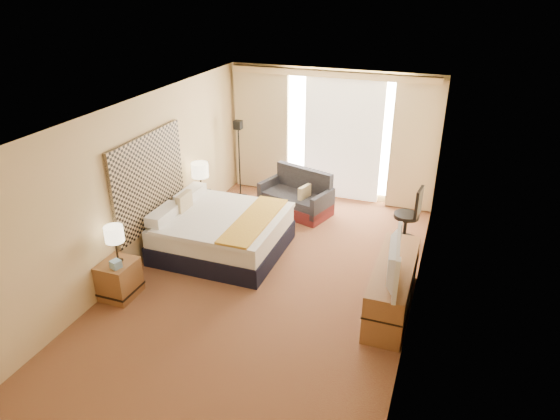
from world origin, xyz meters
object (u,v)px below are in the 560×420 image
(loveseat, at_px, (297,199))
(floor_lamp, at_px, (239,144))
(lamp_left, at_px, (114,235))
(bed, at_px, (222,232))
(lamp_right, at_px, (200,171))
(nightstand_right, at_px, (202,209))
(desk_chair, at_px, (409,218))
(nightstand_left, at_px, (119,279))
(television, at_px, (388,260))
(media_dresser, at_px, (392,286))

(loveseat, xyz_separation_m, floor_lamp, (-1.33, 0.29, 0.87))
(loveseat, bearing_deg, lamp_left, -95.52)
(bed, bearing_deg, lamp_right, 134.41)
(nightstand_right, height_order, desk_chair, desk_chair)
(floor_lamp, bearing_deg, desk_chair, -12.16)
(nightstand_left, relative_size, television, 0.53)
(nightstand_right, bearing_deg, television, -27.18)
(nightstand_left, height_order, bed, bed)
(loveseat, relative_size, floor_lamp, 0.92)
(media_dresser, distance_m, loveseat, 3.32)
(nightstand_right, relative_size, media_dresser, 0.31)
(lamp_right, bearing_deg, nightstand_left, -90.42)
(bed, bearing_deg, nightstand_left, -115.87)
(desk_chair, relative_size, lamp_left, 1.82)
(loveseat, bearing_deg, media_dresser, -30.94)
(nightstand_left, height_order, lamp_right, lamp_right)
(nightstand_right, bearing_deg, floor_lamp, 82.63)
(nightstand_left, distance_m, bed, 1.86)
(nightstand_right, height_order, bed, bed)
(desk_chair, bearing_deg, television, -84.25)
(bed, bearing_deg, desk_chair, 26.01)
(television, bearing_deg, desk_chair, -7.00)
(loveseat, distance_m, television, 3.69)
(media_dresser, bearing_deg, desk_chair, 90.75)
(loveseat, bearing_deg, lamp_right, -126.90)
(media_dresser, relative_size, television, 1.74)
(media_dresser, height_order, television, television)
(media_dresser, relative_size, bed, 0.92)
(bed, xyz_separation_m, desk_chair, (2.86, 1.40, 0.10))
(media_dresser, height_order, desk_chair, desk_chair)
(loveseat, distance_m, desk_chair, 2.23)
(lamp_right, bearing_deg, bed, -45.59)
(nightstand_left, relative_size, nightstand_right, 1.00)
(nightstand_left, xyz_separation_m, floor_lamp, (0.17, 3.82, 0.87))
(desk_chair, bearing_deg, media_dresser, -82.95)
(nightstand_right, relative_size, lamp_right, 0.87)
(lamp_right, height_order, television, television)
(nightstand_right, height_order, media_dresser, media_dresser)
(bed, bearing_deg, floor_lamp, 106.52)
(loveseat, bearing_deg, nightstand_right, -127.79)
(media_dresser, distance_m, television, 0.78)
(nightstand_right, bearing_deg, lamp_right, -50.81)
(bed, bearing_deg, media_dresser, -12.10)
(desk_chair, distance_m, television, 2.50)
(media_dresser, bearing_deg, lamp_left, -164.63)
(nightstand_left, xyz_separation_m, media_dresser, (3.70, 1.05, 0.07))
(bed, height_order, lamp_left, lamp_left)
(nightstand_right, distance_m, floor_lamp, 1.59)
(nightstand_left, distance_m, floor_lamp, 3.92)
(floor_lamp, xyz_separation_m, lamp_left, (-0.16, -3.79, -0.17))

